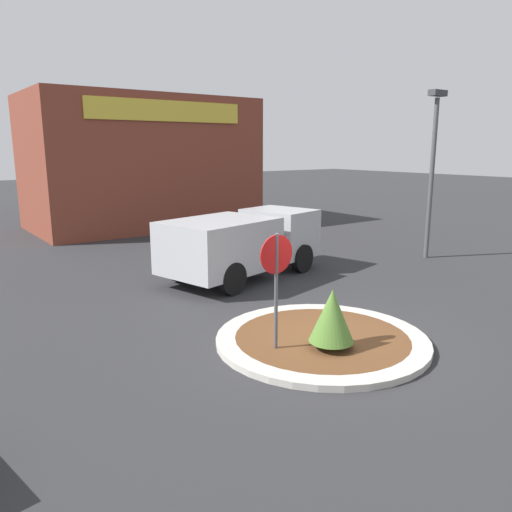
# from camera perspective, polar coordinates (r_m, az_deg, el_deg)

# --- Properties ---
(ground_plane) EXTENTS (120.00, 120.00, 0.00)m
(ground_plane) POSITION_cam_1_polar(r_m,az_deg,el_deg) (10.44, 7.50, -9.76)
(ground_plane) COLOR #2D2D30
(traffic_island) EXTENTS (4.32, 4.32, 0.13)m
(traffic_island) POSITION_cam_1_polar(r_m,az_deg,el_deg) (10.42, 7.51, -9.43)
(traffic_island) COLOR #BCB7AD
(traffic_island) RESTS_ON ground_plane
(stop_sign) EXTENTS (0.74, 0.07, 2.36)m
(stop_sign) POSITION_cam_1_polar(r_m,az_deg,el_deg) (9.28, 2.33, -1.79)
(stop_sign) COLOR #4C4C51
(stop_sign) RESTS_ON ground_plane
(island_shrub) EXTENTS (0.86, 0.86, 1.17)m
(island_shrub) POSITION_cam_1_polar(r_m,az_deg,el_deg) (9.63, 8.67, -6.74)
(island_shrub) COLOR brown
(island_shrub) RESTS_ON traffic_island
(utility_truck) EXTENTS (5.63, 3.38, 1.92)m
(utility_truck) POSITION_cam_1_polar(r_m,az_deg,el_deg) (15.09, -1.62, 1.67)
(utility_truck) COLOR #B2B2B7
(utility_truck) RESTS_ON ground_plane
(storefront_building) EXTENTS (10.59, 6.07, 6.29)m
(storefront_building) POSITION_cam_1_polar(r_m,az_deg,el_deg) (25.93, -12.89, 10.35)
(storefront_building) COLOR brown
(storefront_building) RESTS_ON ground_plane
(light_pole) EXTENTS (0.70, 0.30, 5.80)m
(light_pole) POSITION_cam_1_polar(r_m,az_deg,el_deg) (18.68, 19.55, 10.21)
(light_pole) COLOR #4C4C51
(light_pole) RESTS_ON ground_plane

